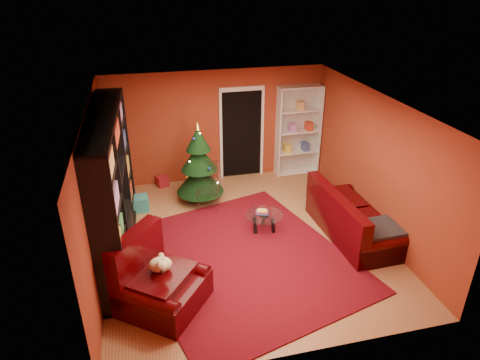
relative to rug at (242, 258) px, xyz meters
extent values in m
cube|color=#915E38|center=(0.19, 0.58, -0.04)|extent=(5.00, 5.50, 0.05)
cube|color=silver|center=(0.19, 0.58, 2.61)|extent=(5.00, 5.50, 0.05)
cube|color=maroon|center=(0.19, 3.36, 1.29)|extent=(5.00, 0.05, 2.60)
cube|color=maroon|center=(-2.33, 0.58, 1.29)|extent=(0.05, 5.50, 2.60)
cube|color=maroon|center=(2.72, 0.58, 1.29)|extent=(0.05, 5.50, 2.60)
cube|color=#5D0813|center=(0.00, 0.00, 0.00)|extent=(4.26, 4.65, 0.02)
cube|color=teal|center=(-1.67, 2.15, 0.15)|extent=(0.34, 0.34, 0.32)
cube|color=#286337|center=(-0.37, 2.57, 0.13)|extent=(0.35, 0.35, 0.28)
cube|color=maroon|center=(-1.15, 3.17, 0.11)|extent=(0.30, 0.30, 0.24)
camera|label=1|loc=(-1.46, -5.92, 4.54)|focal=32.00mm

